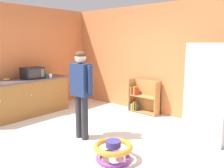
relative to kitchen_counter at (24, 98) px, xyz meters
name	(u,v)px	position (x,y,z in m)	size (l,w,h in m)	color
ground_plane	(87,140)	(2.20, -0.01, -0.45)	(12.00, 12.00, 0.00)	silver
back_wall	(154,60)	(2.20, 2.32, 0.90)	(5.20, 0.06, 2.70)	#C8713E
left_side_wall	(41,58)	(-0.43, 0.79, 0.90)	(0.06, 2.99, 2.70)	#CA6D3B
kitchen_counter	(24,98)	(0.00, 0.00, 0.00)	(0.65, 2.23, 0.90)	brown
refrigerator	(210,93)	(3.89, 1.48, 0.44)	(0.73, 0.68, 1.78)	white
bookshelf	(143,98)	(2.02, 2.14, -0.08)	(0.80, 0.28, 0.85)	#B47A42
standing_person	(81,87)	(2.09, -0.02, 0.53)	(0.57, 0.22, 1.64)	#2A282C
baby_walker	(113,151)	(3.09, -0.29, -0.29)	(0.60, 0.60, 0.32)	purple
microwave	(32,73)	(0.02, 0.25, 0.59)	(0.37, 0.48, 0.28)	black
banana_bunch	(7,79)	(-0.17, -0.31, 0.48)	(0.15, 0.16, 0.04)	yellow
white_cup	(50,76)	(0.22, 0.62, 0.50)	(0.08, 0.08, 0.10)	white
blue_cup	(41,74)	(-0.21, 0.63, 0.50)	(0.08, 0.08, 0.10)	blue
teal_cup	(47,75)	(0.09, 0.60, 0.50)	(0.08, 0.08, 0.10)	teal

